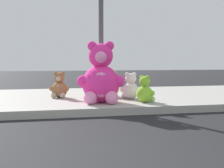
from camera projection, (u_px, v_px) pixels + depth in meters
The scene contains 7 objects.
sidewalk at pixel (55, 99), 7.86m from camera, with size 28.00×4.40×0.15m, color #9E9B93.
sign_pole at pixel (101, 23), 7.17m from camera, with size 0.56×0.11×3.20m.
plush_pink_large at pixel (101, 78), 6.66m from camera, with size 0.97×0.89×1.27m.
plush_white at pixel (130, 88), 7.31m from camera, with size 0.47×0.41×0.61m.
plush_yellow at pixel (110, 85), 7.82m from camera, with size 0.48×0.53×0.69m.
plush_brown at pixel (59, 87), 7.58m from camera, with size 0.46×0.44×0.62m.
plush_lime at pixel (145, 91), 6.74m from camera, with size 0.41×0.40×0.57m.
Camera 1 is at (-0.38, -2.72, 1.02)m, focal length 51.71 mm.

